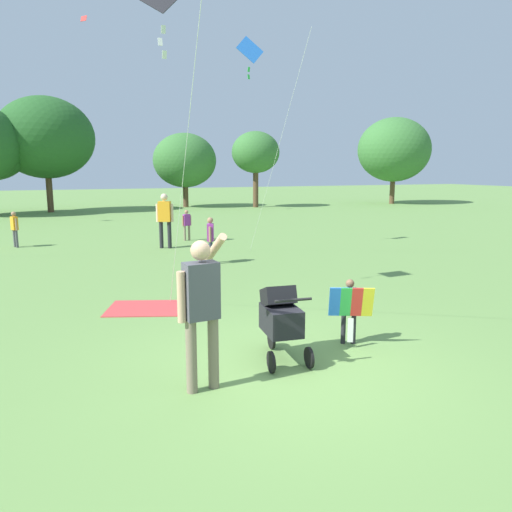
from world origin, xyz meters
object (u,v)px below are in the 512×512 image
Objects in this scene: child_with_butterfly_kite at (350,306)px; person_sitting_far at (210,236)px; person_adult_flyer at (201,302)px; person_couple_left at (15,226)px; person_back_turned at (165,216)px; kite_orange_delta at (252,59)px; person_kid_running at (187,223)px; kite_adult_black at (162,13)px; picnic_blanket at (151,308)px; stroller at (281,316)px.

person_sitting_far is (-0.08, 6.76, 0.16)m from child_with_butterfly_kite.
person_couple_left is (-2.85, 12.52, -0.37)m from person_adult_flyer.
child_with_butterfly_kite is 2.54m from person_adult_flyer.
kite_orange_delta is at bearing -32.20° from person_back_turned.
kite_orange_delta is (4.17, 8.94, 4.72)m from person_adult_flyer.
person_back_turned is (-1.08, -1.43, 0.40)m from person_kid_running.
kite_adult_black is at bearing -106.09° from person_kid_running.
kite_adult_black is at bearing 83.17° from person_adult_flyer.
child_with_butterfly_kite is 3.87m from picnic_blanket.
child_with_butterfly_kite is 0.53× the size of person_adult_flyer.
person_adult_flyer is at bearing -103.22° from person_kid_running.
kite_adult_black is at bearing -117.49° from person_sitting_far.
child_with_butterfly_kite is 0.83× the size of person_couple_left.
person_adult_flyer is 1.42m from stroller.
person_back_turned reaches higher than person_sitting_far.
person_kid_running reaches higher than picnic_blanket.
person_back_turned is at bearing 101.15° from person_sitting_far.
person_sitting_far is at bearing -95.91° from person_kid_running.
person_adult_flyer is 1.68× the size of stroller.
child_with_butterfly_kite is 5.95m from kite_adult_black.
person_sitting_far is 1.15× the size of person_kid_running.
kite_orange_delta reaches higher than person_couple_left.
person_sitting_far is at bearing 81.02° from stroller.
person_sitting_far is 0.81× the size of picnic_blanket.
person_adult_flyer reaches higher than person_kid_running.
picnic_blanket is at bearing -108.50° from person_kid_running.
person_adult_flyer is 1.18× the size of picnic_blanket.
child_with_butterfly_kite is at bearing -85.97° from person_back_turned.
kite_orange_delta is 5.46× the size of person_couple_left.
picnic_blanket is at bearing -159.57° from kite_adult_black.
person_adult_flyer is 5.65m from kite_adult_black.
child_with_butterfly_kite is 13.00m from person_couple_left.
person_kid_running is 8.77m from picnic_blanket.
kite_adult_black reaches higher than person_adult_flyer.
person_couple_left is at bearing 153.02° from kite_orange_delta.
kite_orange_delta is at bearing -65.25° from person_kid_running.
person_adult_flyer is 1.04× the size of person_back_turned.
person_couple_left is at bearing 108.84° from stroller.
kite_orange_delta is (1.75, 8.31, 5.19)m from child_with_butterfly_kite.
person_couple_left is at bearing 113.91° from child_with_butterfly_kite.
person_sitting_far is (-1.84, -1.55, -5.04)m from kite_orange_delta.
person_sitting_far is at bearing -78.85° from person_back_turned.
kite_orange_delta is at bearing 54.24° from kite_adult_black.
person_back_turned is (-0.69, 9.85, 0.45)m from child_with_butterfly_kite.
kite_adult_black is 5.31× the size of person_kid_running.
kite_orange_delta is (2.92, 8.43, 5.18)m from stroller.
person_adult_flyer reaches higher than person_sitting_far.
person_sitting_far is at bearing 72.49° from person_adult_flyer.
person_kid_running is at bearing -6.09° from person_couple_left.
child_with_butterfly_kite is 9.88m from person_back_turned.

